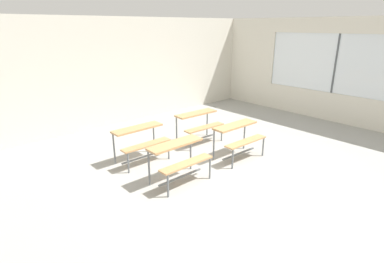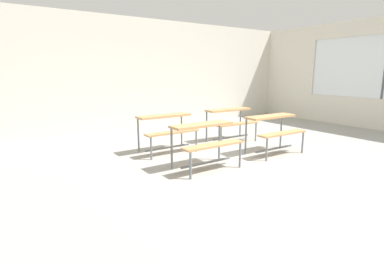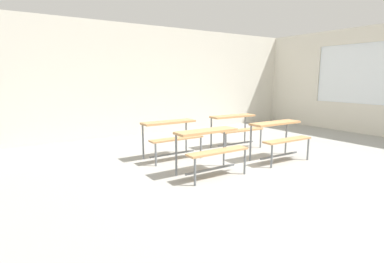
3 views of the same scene
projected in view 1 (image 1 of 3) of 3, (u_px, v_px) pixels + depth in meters
name	position (u px, v px, depth m)	size (l,w,h in m)	color
ground	(233.00, 177.00, 5.91)	(10.00, 9.00, 0.05)	#9E9E99
wall_back	(114.00, 73.00, 8.57)	(10.00, 0.12, 3.00)	silver
wall_right	(357.00, 75.00, 8.48)	(0.12, 9.00, 3.00)	silver
desk_bench_r0c0	(179.00, 154.00, 5.52)	(1.10, 0.59, 0.74)	tan
desk_bench_r0c1	(239.00, 133.00, 6.54)	(1.11, 0.62, 0.74)	tan
desk_bench_r1c0	(141.00, 136.00, 6.36)	(1.10, 0.59, 0.74)	tan
desk_bench_r1c1	(199.00, 121.00, 7.43)	(1.13, 0.64, 0.74)	tan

